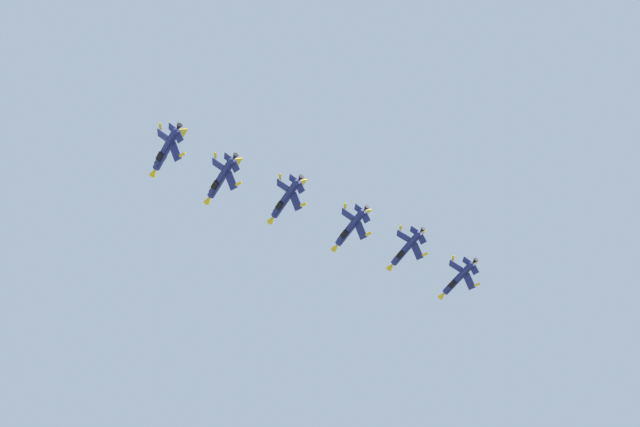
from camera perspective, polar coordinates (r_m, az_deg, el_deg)
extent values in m
cylinder|color=navy|center=(176.74, -11.48, 4.76)|extent=(5.48, 11.91, 1.70)
cube|color=#141947|center=(176.44, -11.60, 4.75)|extent=(4.47, 9.96, 1.32)
cone|color=yellow|center=(180.86, -12.36, 3.10)|extent=(2.25, 2.78, 1.56)
cone|color=black|center=(173.04, -10.61, 6.39)|extent=(1.80, 1.95, 1.36)
ellipsoid|color=#192333|center=(178.64, -11.66, 4.16)|extent=(2.50, 3.53, 1.56)
cube|color=black|center=(177.45, -11.96, 4.23)|extent=(2.00, 2.52, 1.38)
cube|color=navy|center=(177.12, -11.73, 5.73)|extent=(3.31, 2.36, 3.17)
cube|color=yellow|center=(177.65, -11.94, 6.45)|extent=(0.81, 1.67, 0.57)
cube|color=navy|center=(174.36, -10.84, 4.59)|extent=(3.47, 3.52, 3.17)
cube|color=yellow|center=(172.66, -10.33, 4.38)|extent=(1.55, 1.50, 0.57)
cube|color=navy|center=(174.74, -11.09, 6.32)|extent=(1.73, 1.79, 1.70)
cube|color=navy|center=(173.12, -10.57, 5.65)|extent=(2.35, 2.36, 1.70)
cube|color=yellow|center=(175.27, -10.42, 5.96)|extent=(2.75, 3.11, 1.94)
cylinder|color=navy|center=(178.02, -7.41, 2.67)|extent=(5.48, 11.91, 1.70)
cube|color=#141947|center=(177.69, -7.52, 2.65)|extent=(4.48, 9.96, 1.31)
cone|color=yellow|center=(182.12, -8.38, 1.07)|extent=(2.25, 2.78, 1.56)
cone|color=black|center=(174.33, -6.45, 4.24)|extent=(1.80, 1.95, 1.36)
ellipsoid|color=#192333|center=(179.95, -7.63, 2.10)|extent=(2.50, 3.53, 1.56)
cube|color=black|center=(178.68, -7.89, 2.15)|extent=(2.01, 2.52, 1.37)
cube|color=navy|center=(178.20, -7.66, 3.64)|extent=(3.37, 2.37, 3.12)
cube|color=yellow|center=(178.57, -7.89, 4.36)|extent=(0.81, 1.67, 0.57)
cube|color=navy|center=(175.84, -6.71, 2.47)|extent=(3.51, 3.56, 3.12)
cube|color=yellow|center=(174.31, -6.16, 2.25)|extent=(1.55, 1.50, 0.57)
cube|color=navy|center=(175.92, -6.97, 4.19)|extent=(1.76, 1.79, 1.67)
cube|color=navy|center=(174.53, -6.41, 3.50)|extent=(2.37, 2.38, 1.67)
cube|color=yellow|center=(176.66, -6.32, 3.84)|extent=(2.72, 3.10, 1.98)
cylinder|color=navy|center=(181.20, -2.57, 1.12)|extent=(5.48, 11.91, 1.70)
cube|color=#141947|center=(180.86, -2.66, 1.11)|extent=(4.47, 9.96, 1.32)
cone|color=yellow|center=(185.16, -3.63, -0.41)|extent=(2.25, 2.78, 1.56)
cone|color=black|center=(177.65, -1.52, 2.63)|extent=(1.80, 1.95, 1.36)
ellipsoid|color=#192333|center=(183.11, -2.83, 0.58)|extent=(2.50, 3.53, 1.56)
cube|color=black|center=(181.78, -3.06, 0.62)|extent=(2.00, 2.52, 1.38)
cube|color=navy|center=(181.28, -2.80, 2.08)|extent=(3.30, 2.36, 3.18)
cube|color=yellow|center=(181.57, -3.02, 2.80)|extent=(0.81, 1.66, 0.57)
cube|color=navy|center=(179.19, -1.84, 0.91)|extent=(3.47, 3.52, 3.18)
cube|color=yellow|center=(177.79, -1.27, 0.67)|extent=(1.55, 1.50, 0.57)
cube|color=navy|center=(179.12, -2.07, 2.60)|extent=(1.72, 1.79, 1.70)
cube|color=navy|center=(177.89, -1.49, 1.91)|extent=(2.35, 2.35, 1.70)
cube|color=yellow|center=(180.02, -1.45, 2.25)|extent=(2.75, 3.11, 1.94)
cylinder|color=navy|center=(186.17, 2.34, -1.06)|extent=(5.48, 11.91, 1.70)
cube|color=#141947|center=(185.80, 2.25, -1.08)|extent=(4.45, 9.95, 1.34)
cone|color=yellow|center=(190.01, 1.21, -2.51)|extent=(2.25, 2.78, 1.56)
cone|color=black|center=(182.73, 3.45, 0.36)|extent=(1.80, 1.95, 1.36)
ellipsoid|color=#192333|center=(188.06, 2.03, -1.57)|extent=(2.50, 3.53, 1.55)
cube|color=black|center=(186.68, 1.84, -1.54)|extent=(2.00, 2.52, 1.38)
cube|color=navy|center=(186.11, 2.12, -0.12)|extent=(3.24, 2.35, 3.24)
cube|color=yellow|center=(186.29, 1.92, 0.58)|extent=(0.80, 1.66, 0.58)
cube|color=navy|center=(184.34, 3.09, -1.29)|extent=(3.42, 3.47, 3.24)
cube|color=yellow|center=(183.09, 3.67, -1.54)|extent=(1.54, 1.50, 0.58)
cube|color=navy|center=(184.08, 2.89, 0.35)|extent=(1.69, 1.79, 1.73)
cube|color=navy|center=(183.04, 3.46, -0.33)|extent=(2.32, 2.33, 1.73)
cube|color=yellow|center=(185.15, 3.46, 0.01)|extent=(2.79, 3.12, 1.90)
cylinder|color=navy|center=(196.78, 6.54, -2.61)|extent=(5.48, 11.91, 1.70)
cube|color=#141947|center=(196.38, 6.47, -2.64)|extent=(4.50, 9.97, 1.28)
cone|color=yellow|center=(200.45, 5.39, -3.95)|extent=(2.25, 2.78, 1.56)
cone|color=black|center=(193.48, 7.66, -1.29)|extent=(1.80, 1.95, 1.36)
ellipsoid|color=#192333|center=(198.64, 6.20, -3.07)|extent=(2.50, 3.53, 1.56)
cube|color=black|center=(197.19, 6.07, -3.07)|extent=(2.01, 2.53, 1.37)
cube|color=navy|center=(196.42, 6.31, -1.73)|extent=(3.45, 2.39, 3.03)
cube|color=yellow|center=(196.35, 6.09, -1.08)|extent=(0.82, 1.67, 0.56)
cube|color=navy|center=(195.31, 7.32, -2.83)|extent=(3.57, 3.62, 3.03)
cube|color=yellow|center=(194.35, 7.91, -3.06)|extent=(1.55, 1.51, 0.56)
cube|color=navy|center=(194.60, 7.09, -1.29)|extent=(1.80, 1.79, 1.63)
cube|color=navy|center=(193.95, 7.68, -1.94)|extent=(2.40, 2.40, 1.63)
cube|color=yellow|center=(195.96, 7.59, -1.57)|extent=(2.67, 3.08, 2.03)
cylinder|color=navy|center=(204.28, 10.40, -4.80)|extent=(5.48, 11.91, 1.70)
cube|color=#141947|center=(203.88, 10.34, -4.82)|extent=(4.47, 9.96, 1.32)
cone|color=yellow|center=(207.85, 9.23, -6.06)|extent=(2.25, 2.78, 1.56)
cone|color=black|center=(201.08, 11.54, -3.56)|extent=(1.80, 1.95, 1.36)
ellipsoid|color=#192333|center=(206.12, 10.05, -5.23)|extent=(2.50, 3.53, 1.56)
cube|color=black|center=(204.65, 9.93, -5.23)|extent=(2.01, 2.52, 1.37)
cube|color=navy|center=(203.85, 10.19, -3.95)|extent=(3.33, 2.37, 3.15)
cube|color=yellow|center=(203.72, 9.99, -3.31)|extent=(0.81, 1.67, 0.57)
cube|color=navy|center=(202.93, 11.16, -5.03)|extent=(3.49, 3.54, 3.15)
cube|color=yellow|center=(202.06, 11.74, -5.27)|extent=(1.55, 1.50, 0.57)
cube|color=navy|center=(202.12, 10.97, -3.55)|extent=(1.74, 1.79, 1.69)
cube|color=navy|center=(201.58, 11.54, -4.18)|extent=(2.36, 2.36, 1.69)
cube|color=yellow|center=(203.55, 11.44, -3.82)|extent=(2.74, 3.11, 1.96)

